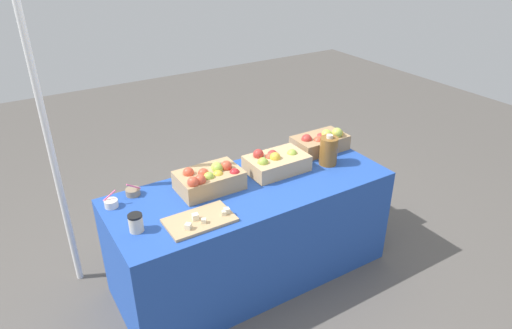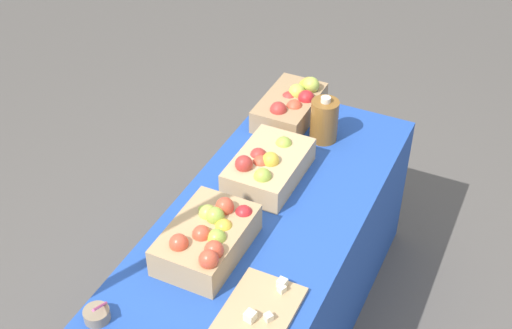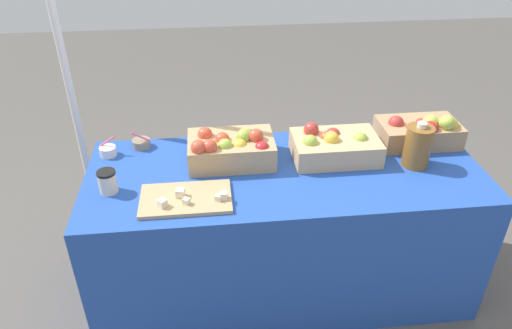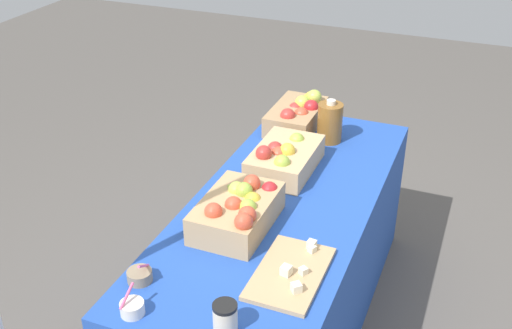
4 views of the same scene
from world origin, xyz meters
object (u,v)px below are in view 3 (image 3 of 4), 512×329
(sample_bowl_mid, at_px, (141,143))
(sample_bowl_near, at_px, (108,151))
(apple_crate_right, at_px, (231,148))
(tent_pole, at_px, (64,64))
(apple_crate_left, at_px, (421,131))
(cutting_board_front, at_px, (186,199))
(apple_crate_middle, at_px, (334,146))
(cider_jug, at_px, (418,146))
(coffee_cup, at_px, (108,182))

(sample_bowl_mid, bearing_deg, sample_bowl_near, -157.09)
(apple_crate_right, distance_m, tent_pole, 1.02)
(apple_crate_right, relative_size, sample_bowl_mid, 3.99)
(apple_crate_left, bearing_deg, tent_pole, 166.85)
(cutting_board_front, height_order, sample_bowl_mid, sample_bowl_mid)
(apple_crate_middle, xyz_separation_m, cider_jug, (0.38, -0.11, 0.04))
(tent_pole, bearing_deg, cider_jug, -20.16)
(sample_bowl_mid, bearing_deg, tent_pole, 141.06)
(sample_bowl_mid, xyz_separation_m, tent_pole, (-0.39, 0.31, 0.33))
(apple_crate_middle, distance_m, cutting_board_front, 0.78)
(apple_crate_right, height_order, coffee_cup, apple_crate_right)
(sample_bowl_mid, xyz_separation_m, coffee_cup, (-0.11, -0.39, 0.03))
(sample_bowl_mid, distance_m, coffee_cup, 0.41)
(apple_crate_left, distance_m, coffee_cup, 1.58)
(apple_crate_middle, relative_size, tent_pole, 0.19)
(coffee_cup, distance_m, tent_pole, 0.81)
(apple_crate_right, xyz_separation_m, tent_pole, (-0.84, 0.51, 0.27))
(apple_crate_left, height_order, cider_jug, cider_jug)
(cutting_board_front, bearing_deg, tent_pole, 127.55)
(sample_bowl_near, bearing_deg, cider_jug, -9.62)
(cutting_board_front, distance_m, tent_pole, 1.08)
(apple_crate_right, bearing_deg, coffee_cup, -160.61)
(tent_pole, bearing_deg, sample_bowl_mid, -38.94)
(cutting_board_front, relative_size, cider_jug, 1.74)
(cutting_board_front, relative_size, coffee_cup, 3.71)
(apple_crate_middle, bearing_deg, sample_bowl_mid, 167.75)
(apple_crate_middle, distance_m, tent_pole, 1.47)
(apple_crate_right, height_order, cider_jug, cider_jug)
(apple_crate_left, xyz_separation_m, tent_pole, (-1.83, 0.43, 0.28))
(cutting_board_front, bearing_deg, sample_bowl_near, 132.46)
(tent_pole, bearing_deg, apple_crate_middle, -21.15)
(sample_bowl_mid, bearing_deg, apple_crate_left, -4.55)
(apple_crate_right, height_order, cutting_board_front, apple_crate_right)
(apple_crate_left, height_order, tent_pole, tent_pole)
(apple_crate_middle, relative_size, coffee_cup, 3.93)
(cutting_board_front, distance_m, coffee_cup, 0.36)
(cider_jug, relative_size, coffee_cup, 2.14)
(apple_crate_right, distance_m, cider_jug, 0.89)
(coffee_cup, bearing_deg, sample_bowl_mid, 74.48)
(coffee_cup, bearing_deg, apple_crate_middle, 9.62)
(apple_crate_left, bearing_deg, sample_bowl_mid, 175.45)
(sample_bowl_mid, height_order, coffee_cup, coffee_cup)
(apple_crate_middle, height_order, apple_crate_right, apple_crate_right)
(apple_crate_right, relative_size, coffee_cup, 3.89)
(apple_crate_left, height_order, cutting_board_front, apple_crate_left)
(apple_crate_left, xyz_separation_m, sample_bowl_near, (-1.60, 0.05, -0.05))
(cutting_board_front, relative_size, sample_bowl_mid, 3.82)
(apple_crate_right, bearing_deg, sample_bowl_near, 168.48)
(apple_crate_left, relative_size, sample_bowl_near, 3.99)
(apple_crate_right, relative_size, sample_bowl_near, 4.04)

